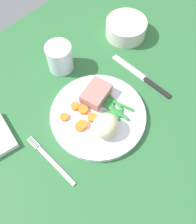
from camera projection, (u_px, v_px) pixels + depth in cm
name	position (u px, v px, depth cm)	size (l,w,h in cm)	color
dining_table	(98.00, 128.00, 64.79)	(120.00, 90.00, 2.00)	#2D6B38
dinner_plate	(98.00, 115.00, 64.46)	(24.48, 24.48, 1.60)	white
meat_portion	(96.00, 94.00, 64.76)	(7.63, 5.53, 3.10)	#B2756B
mashed_potatoes	(105.00, 126.00, 59.33)	(6.76, 5.98, 5.06)	beige
carrot_slices	(80.00, 116.00, 62.88)	(7.22, 7.71, 1.16)	orange
green_beans	(114.00, 107.00, 64.21)	(6.36, 9.74, 0.81)	#2D8C38
fork	(51.00, 161.00, 59.42)	(1.44, 16.60, 0.40)	silver
knife	(142.00, 77.00, 70.87)	(1.70, 20.50, 0.64)	black
water_glass	(60.00, 59.00, 69.82)	(7.20, 7.20, 8.05)	silver
salad_bowl	(126.00, 27.00, 76.34)	(12.33, 12.33, 5.00)	silver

